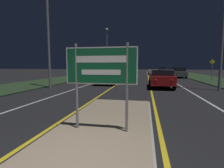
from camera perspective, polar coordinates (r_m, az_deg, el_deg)
median_island at (r=4.86m, az=-3.48°, el=-15.26°), size 2.72×8.25×0.10m
verge_left at (r=24.91m, az=-14.39°, el=1.79°), size 5.00×100.00×0.08m
verge_right at (r=24.02m, az=31.27°, el=0.95°), size 5.00×100.00×0.08m
centre_line_yellow_left at (r=27.64m, az=5.33°, el=2.28°), size 0.12×70.00×0.01m
centre_line_yellow_right at (r=27.51m, az=11.78°, el=2.16°), size 0.12×70.00×0.01m
lane_line_white_left at (r=28.02m, az=-0.07°, el=2.36°), size 0.12×70.00×0.01m
lane_line_white_right at (r=27.68m, az=17.27°, el=2.04°), size 0.12×70.00×0.01m
edge_line_white_left at (r=28.75m, az=-5.95°, el=2.42°), size 0.10×70.00×0.01m
edge_line_white_right at (r=28.17m, az=23.35°, el=1.88°), size 0.10×70.00×0.01m
highway_sign at (r=4.53m, az=-3.63°, el=4.63°), size 1.88×0.07×2.28m
streetlight_left_far at (r=35.69m, az=-1.68°, el=12.69°), size 0.53×0.53×9.17m
car_receding_0 at (r=14.88m, az=15.76°, el=1.85°), size 1.92×4.31×1.44m
car_receding_1 at (r=28.00m, az=20.77°, el=3.58°), size 1.99×4.63×1.54m
car_receding_2 at (r=38.39m, az=13.22°, el=4.34°), size 2.00×4.17×1.43m
car_receding_3 at (r=48.88m, az=16.21°, el=4.56°), size 1.98×4.76×1.38m
car_approaching_0 at (r=17.11m, az=-1.35°, el=2.56°), size 1.97×4.15×1.43m
warning_sign at (r=22.34m, az=29.88°, el=4.58°), size 0.60×0.06×2.44m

